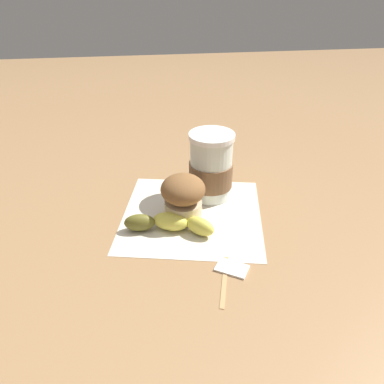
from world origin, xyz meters
name	(u,v)px	position (x,y,z in m)	size (l,w,h in m)	color
ground_plane	(192,215)	(0.00, 0.00, 0.00)	(3.00, 3.00, 0.00)	#936D47
paper_napkin	(192,214)	(0.00, 0.00, 0.00)	(0.26, 0.26, 0.00)	beige
coffee_cup	(211,168)	(-0.06, 0.05, 0.06)	(0.09, 0.09, 0.14)	silver
muffin	(183,196)	(0.01, -0.02, 0.05)	(0.08, 0.08, 0.09)	beige
banana	(170,223)	(0.05, -0.05, 0.02)	(0.08, 0.16, 0.03)	#D6CC4C
sugar_packet	(232,267)	(0.16, 0.04, 0.00)	(0.05, 0.03, 0.01)	white
wooden_stirrer	(224,281)	(0.18, 0.02, 0.00)	(0.11, 0.01, 0.00)	tan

